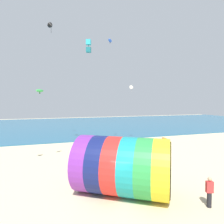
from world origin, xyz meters
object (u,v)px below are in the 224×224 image
giant_inflatable_tube (123,166)px  kite_blue_parafoil (110,41)px  kite_black_delta (51,26)px  kite_cyan_box (89,46)px  kite_green_parafoil (40,91)px  bystander_mid_beach (155,148)px  kite_handler (209,192)px  beach_flag (165,140)px  kite_white_delta (131,87)px

giant_inflatable_tube → kite_blue_parafoil: (3.27, 12.62, 11.37)m
giant_inflatable_tube → kite_black_delta: (-3.50, 17.12, 13.95)m
kite_cyan_box → kite_green_parafoil: (-4.95, -2.47, -4.97)m
giant_inflatable_tube → bystander_mid_beach: bearing=47.6°
kite_blue_parafoil → bystander_mid_beach: size_ratio=0.71×
giant_inflatable_tube → kite_handler: giant_inflatable_tube is taller
kite_blue_parafoil → kite_handler: bearing=-87.9°
kite_blue_parafoil → kite_cyan_box: bearing=-144.1°
kite_cyan_box → beach_flag: (5.08, -6.94, -9.23)m
kite_handler → kite_blue_parafoil: kite_blue_parafoil is taller
kite_white_delta → kite_cyan_box: size_ratio=0.72×
kite_cyan_box → kite_black_delta: bearing=117.9°
kite_green_parafoil → kite_white_delta: bearing=28.4°
kite_cyan_box → beach_flag: kite_cyan_box is taller
bystander_mid_beach → kite_cyan_box: bearing=152.5°
kite_white_delta → kite_cyan_box: bearing=-150.3°
kite_cyan_box → bystander_mid_beach: size_ratio=0.89×
kite_green_parafoil → beach_flag: 11.78m
kite_green_parafoil → giant_inflatable_tube: bearing=-58.3°
kite_green_parafoil → kite_handler: bearing=-51.0°
kite_white_delta → beach_flag: (-1.67, -10.80, -5.33)m
kite_cyan_box → kite_white_delta: bearing=29.7°
giant_inflatable_tube → kite_green_parafoil: (-4.85, 7.86, 4.86)m
kite_blue_parafoil → kite_white_delta: size_ratio=1.12×
beach_flag → kite_black_delta: bearing=122.3°
kite_handler → kite_white_delta: bearing=79.9°
kite_handler → kite_white_delta: 18.61m
kite_green_parafoil → bystander_mid_beach: size_ratio=0.51×
kite_white_delta → kite_black_delta: size_ratio=0.70×
bystander_mid_beach → beach_flag: bearing=-108.8°
kite_green_parafoil → beach_flag: bearing=-24.0°
kite_cyan_box → bystander_mid_beach: bearing=-27.5°
kite_black_delta → kite_handler: bearing=-69.9°
kite_cyan_box → kite_black_delta: 8.73m
kite_handler → beach_flag: bearing=77.7°
kite_blue_parafoil → kite_green_parafoil: size_ratio=1.39×
kite_white_delta → kite_black_delta: kite_black_delta is taller
giant_inflatable_tube → kite_handler: bearing=-36.8°
kite_cyan_box → kite_green_parafoil: size_ratio=1.73×
giant_inflatable_tube → kite_blue_parafoil: 17.30m
kite_white_delta → bystander_mid_beach: bearing=-93.4°
kite_cyan_box → kite_green_parafoil: bearing=-153.5°
kite_blue_parafoil → kite_white_delta: 6.70m
kite_handler → kite_white_delta: kite_white_delta is taller
kite_white_delta → kite_handler: bearing=-100.1°
bystander_mid_beach → giant_inflatable_tube: bearing=-132.4°
kite_black_delta → bystander_mid_beach: 20.54m
kite_blue_parafoil → kite_green_parafoil: kite_blue_parafoil is taller
kite_black_delta → kite_blue_parafoil: bearing=-33.7°
kite_white_delta → beach_flag: size_ratio=0.39×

